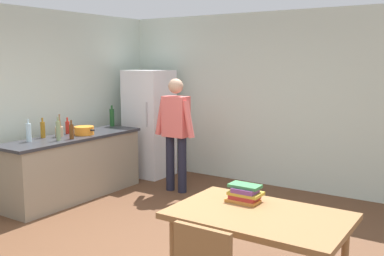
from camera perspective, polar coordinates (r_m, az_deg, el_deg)
ground_plane at (r=4.86m, az=-5.68°, el=-15.13°), size 14.00×14.00×0.00m
wall_back at (r=7.06m, az=9.71°, el=3.60°), size 6.40×0.12×2.70m
wall_left at (r=6.56m, az=-22.66°, el=2.68°), size 0.12×5.60×2.70m
kitchen_counter at (r=6.60m, az=-14.93°, el=-4.83°), size 0.64×2.20×0.90m
refrigerator at (r=7.58m, az=-5.51°, el=0.61°), size 0.70×0.67×1.80m
person at (r=6.57m, az=-2.10°, el=0.08°), size 0.70×0.22×1.70m
dining_table at (r=3.68m, az=8.61°, el=-11.89°), size 1.40×0.90×0.75m
cooking_pot at (r=6.57m, az=-13.72°, el=-0.32°), size 0.40×0.28×0.12m
utensil_jar at (r=6.48m, az=-16.72°, el=-0.39°), size 0.11×0.11×0.32m
bottle_sauce_red at (r=6.71m, az=-15.73°, el=0.09°), size 0.06×0.06×0.24m
bottle_beer_brown at (r=6.24m, az=-15.25°, el=-0.42°), size 0.06×0.06×0.26m
bottle_oil_amber at (r=6.45m, az=-18.66°, el=-0.19°), size 0.06×0.06×0.28m
bottle_water_clear at (r=6.21m, az=-20.28°, el=-0.51°), size 0.07×0.07×0.30m
bottle_wine_green at (r=7.32m, az=-10.26°, el=1.37°), size 0.08×0.08×0.34m
bottle_vinegar_tall at (r=6.16m, az=-16.84°, el=-0.32°), size 0.06×0.06×0.32m
book_stack at (r=3.89m, az=6.81°, el=-8.38°), size 0.29×0.21×0.15m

